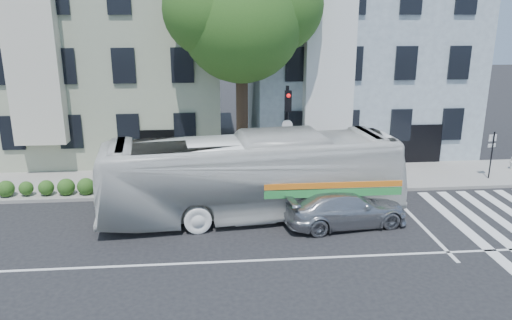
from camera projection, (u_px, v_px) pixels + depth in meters
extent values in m
plane|color=black|center=(259.00, 260.00, 16.47)|extent=(120.00, 120.00, 0.00)
cube|color=gray|center=(243.00, 180.00, 24.09)|extent=(80.00, 4.00, 0.15)
cube|color=#98A086|center=(113.00, 55.00, 28.62)|extent=(12.00, 10.00, 11.00)
cube|color=#8793A1|center=(352.00, 53.00, 29.82)|extent=(12.00, 10.00, 11.00)
cylinder|color=#2D2116|center=(242.00, 127.00, 23.84)|extent=(0.56, 0.56, 5.20)
sphere|color=#214E19|center=(241.00, 21.00, 22.44)|extent=(5.60, 5.60, 5.60)
sphere|color=#214E19|center=(276.00, 5.00, 22.76)|extent=(4.40, 4.40, 4.40)
sphere|color=#214E19|center=(210.00, 9.00, 21.89)|extent=(4.20, 4.20, 4.20)
sphere|color=#214E19|center=(228.00, 43.00, 23.25)|extent=(3.40, 3.40, 3.40)
imported|color=silver|center=(253.00, 176.00, 19.66)|extent=(4.15, 12.23, 3.34)
imported|color=#B0B1B7|center=(345.00, 208.00, 19.06)|extent=(2.62, 5.02, 1.39)
cylinder|color=black|center=(287.00, 136.00, 23.13)|extent=(0.16, 0.16, 4.69)
cube|color=black|center=(288.00, 101.00, 22.41)|extent=(0.34, 0.28, 0.95)
sphere|color=red|center=(289.00, 96.00, 22.21)|extent=(0.18, 0.18, 0.18)
cylinder|color=white|center=(287.00, 125.00, 22.83)|extent=(0.49, 0.08, 0.49)
cylinder|color=black|center=(492.00, 155.00, 23.82)|extent=(0.06, 0.06, 2.31)
cube|color=white|center=(493.00, 138.00, 23.68)|extent=(0.41, 0.13, 0.32)
cube|color=white|center=(492.00, 145.00, 23.79)|extent=(0.41, 0.13, 0.17)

